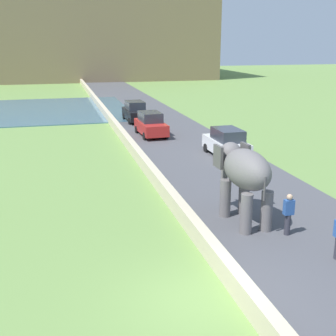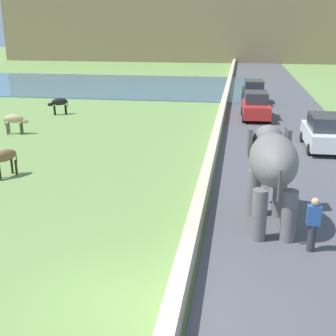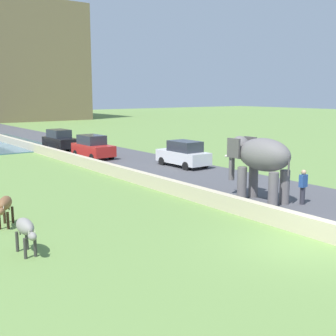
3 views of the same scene
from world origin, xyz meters
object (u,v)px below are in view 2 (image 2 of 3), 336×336
Objects in this scene: elephant at (272,164)px; cow_brown at (3,157)px; person_beside_elephant at (313,224)px; car_black at (254,92)px; car_white at (324,132)px; car_red at (256,106)px; cow_black at (59,103)px; cow_tan at (15,120)px.

cow_brown is (-10.52, 3.10, -1.20)m from elephant.
cow_brown is (-11.61, 4.72, -0.04)m from person_beside_elephant.
person_beside_elephant is at bearing -87.52° from car_black.
car_white is (3.17, 9.55, -1.14)m from elephant.
car_black is at bearing 90.00° from car_red.
cow_black is 0.96× the size of cow_tan.
elephant is at bearing -90.05° from car_red.
car_red is at bearing 113.70° from car_white.
car_red reaches higher than cow_tan.
car_white is 16.89m from cow_tan.
car_red is (-0.00, -6.31, 0.00)m from car_black.
elephant reaches higher than cow_black.
cow_black is 5.94m from cow_tan.
car_white is 7.84m from car_red.
car_white is (3.15, -13.49, 0.00)m from car_black.
car_black is 6.31m from car_red.
cow_black is at bearing -177.91° from car_red.
elephant is at bearing -36.92° from cow_tan.
car_white reaches higher than cow_black.
cow_tan is at bearing -92.29° from cow_black.
elephant reaches higher than person_beside_elephant.
cow_tan is at bearing 143.08° from elephant.
car_white is 17.93m from cow_black.
person_beside_elephant reaches higher than cow_tan.
car_white is 2.96× the size of cow_black.
elephant reaches higher than car_black.
car_red reaches higher than cow_black.
elephant is 11.04m from cow_brown.
cow_tan is 7.87m from cow_brown.
car_white reaches higher than cow_tan.
car_red is 2.86× the size of cow_tan.
car_red is at bearing 93.33° from person_beside_elephant.
car_black is at bearing 62.14° from cow_brown.
person_beside_elephant is 1.15× the size of cow_tan.
car_red is 15.16m from cow_tan.
car_red is at bearing 25.11° from cow_tan.
elephant is 10.13m from car_white.
elephant is 17.19m from cow_tan.
car_red is 2.96× the size of cow_brown.
elephant reaches higher than car_red.
cow_black and cow_tan have the same top height.
person_beside_elephant reaches higher than cow_black.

